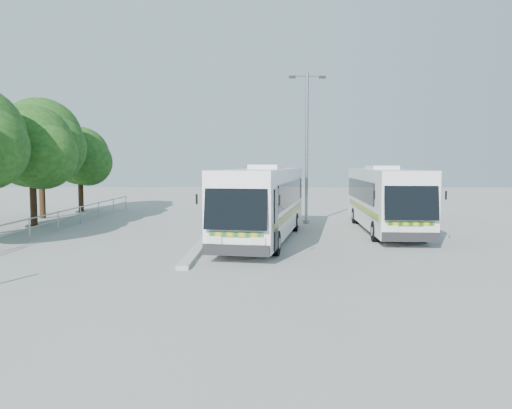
{
  "coord_description": "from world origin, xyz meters",
  "views": [
    {
      "loc": [
        0.36,
        -21.39,
        3.35
      ],
      "look_at": [
        -0.15,
        2.4,
        1.4
      ],
      "focal_mm": 35.0,
      "sensor_mm": 36.0,
      "label": 1
    }
  ],
  "objects_px": {
    "tree_far_d": "(42,140)",
    "lamppost": "(307,141)",
    "coach_main": "(264,201)",
    "tree_far_e": "(81,156)",
    "coach_adjacent": "(384,197)",
    "tree_far_c": "(33,147)"
  },
  "relations": [
    {
      "from": "coach_adjacent",
      "to": "lamppost",
      "type": "bearing_deg",
      "value": 141.96
    },
    {
      "from": "tree_far_c",
      "to": "tree_far_d",
      "type": "xyz_separation_m",
      "value": [
        -1.19,
        3.7,
        0.56
      ]
    },
    {
      "from": "tree_far_d",
      "to": "lamppost",
      "type": "height_order",
      "value": "lamppost"
    },
    {
      "from": "coach_main",
      "to": "lamppost",
      "type": "relative_size",
      "value": 1.37
    },
    {
      "from": "tree_far_c",
      "to": "tree_far_e",
      "type": "relative_size",
      "value": 1.1
    },
    {
      "from": "tree_far_d",
      "to": "coach_main",
      "type": "height_order",
      "value": "tree_far_d"
    },
    {
      "from": "tree_far_e",
      "to": "coach_main",
      "type": "bearing_deg",
      "value": -45.29
    },
    {
      "from": "coach_main",
      "to": "coach_adjacent",
      "type": "bearing_deg",
      "value": 36.8
    },
    {
      "from": "tree_far_d",
      "to": "lamppost",
      "type": "bearing_deg",
      "value": -8.15
    },
    {
      "from": "tree_far_e",
      "to": "lamppost",
      "type": "height_order",
      "value": "lamppost"
    },
    {
      "from": "tree_far_c",
      "to": "tree_far_e",
      "type": "distance_m",
      "value": 8.22
    },
    {
      "from": "tree_far_e",
      "to": "coach_adjacent",
      "type": "distance_m",
      "value": 21.39
    },
    {
      "from": "coach_main",
      "to": "coach_adjacent",
      "type": "xyz_separation_m",
      "value": [
        5.98,
        3.12,
        -0.03
      ]
    },
    {
      "from": "lamppost",
      "to": "tree_far_c",
      "type": "bearing_deg",
      "value": -177.53
    },
    {
      "from": "tree_far_d",
      "to": "lamppost",
      "type": "distance_m",
      "value": 16.07
    },
    {
      "from": "coach_main",
      "to": "lamppost",
      "type": "xyz_separation_m",
      "value": [
        2.35,
        6.22,
        2.9
      ]
    },
    {
      "from": "lamppost",
      "to": "tree_far_e",
      "type": "bearing_deg",
      "value": 152.94
    },
    {
      "from": "coach_main",
      "to": "tree_far_c",
      "type": "bearing_deg",
      "value": 168.01
    },
    {
      "from": "tree_far_d",
      "to": "tree_far_e",
      "type": "height_order",
      "value": "tree_far_d"
    },
    {
      "from": "tree_far_e",
      "to": "lamppost",
      "type": "relative_size",
      "value": 0.71
    },
    {
      "from": "tree_far_d",
      "to": "tree_far_e",
      "type": "relative_size",
      "value": 1.24
    },
    {
      "from": "tree_far_e",
      "to": "coach_main",
      "type": "height_order",
      "value": "tree_far_e"
    }
  ]
}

